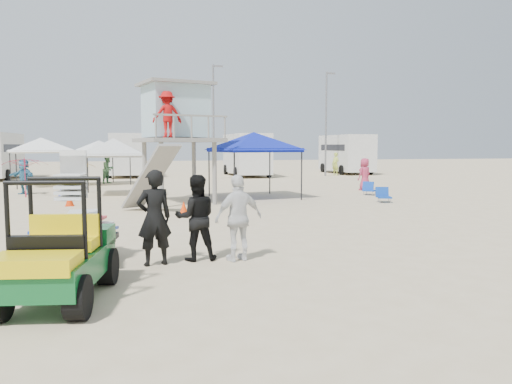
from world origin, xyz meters
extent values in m
plane|color=beige|center=(0.00, 0.00, 0.00)|extent=(140.00, 140.00, 0.00)
cube|color=#0D5624|center=(-3.35, -0.24, 0.54)|extent=(1.59, 2.60, 0.43)
cube|color=yellow|center=(-3.35, -0.24, 0.80)|extent=(1.21, 0.85, 0.23)
cylinder|color=black|center=(-3.89, -1.12, 0.31)|extent=(0.37, 0.66, 0.62)
cube|color=black|center=(-3.35, 2.06, 0.46)|extent=(1.55, 2.03, 0.12)
cylinder|color=black|center=(-3.89, 2.06, 0.24)|extent=(0.27, 0.51, 0.49)
imported|color=black|center=(-1.85, 1.76, 0.95)|extent=(0.78, 0.60, 1.91)
imported|color=black|center=(-1.00, 2.01, 0.89)|extent=(0.87, 0.68, 1.78)
imported|color=white|center=(-0.15, 1.76, 0.89)|extent=(1.13, 0.71, 1.79)
cylinder|color=gray|center=(-1.66, 11.33, 1.25)|extent=(0.18, 0.18, 2.51)
cube|color=gray|center=(-0.56, 12.43, 2.59)|extent=(3.72, 3.72, 0.16)
cube|color=#A1C3CF|center=(-0.56, 12.73, 3.76)|extent=(2.77, 2.56, 2.11)
imported|color=#B20F0F|center=(-1.36, 11.43, 3.55)|extent=(1.14, 0.65, 1.76)
cylinder|color=black|center=(1.31, 12.14, 1.11)|extent=(0.06, 0.06, 2.22)
pyramid|color=#0F1DA2|center=(2.89, 13.72, 2.97)|extent=(3.91, 3.91, 0.80)
cube|color=#0F1DA2|center=(2.89, 13.72, 2.17)|extent=(3.91, 3.91, 0.18)
cylinder|color=black|center=(-4.68, 15.29, 0.98)|extent=(0.06, 0.06, 1.97)
pyramid|color=silver|center=(-3.32, 16.65, 2.72)|extent=(2.90, 2.90, 0.80)
cube|color=silver|center=(-3.32, 16.65, 1.92)|extent=(2.90, 2.90, 0.18)
cylinder|color=black|center=(-9.20, 21.38, 1.04)|extent=(0.06, 0.06, 2.08)
pyramid|color=white|center=(-7.67, 22.92, 2.83)|extent=(4.09, 4.09, 0.80)
cube|color=white|center=(-7.67, 22.92, 2.03)|extent=(4.09, 4.09, 0.18)
cylinder|color=black|center=(-5.89, 22.09, 0.96)|extent=(0.06, 0.06, 1.92)
pyramid|color=silver|center=(-4.51, 23.47, 2.67)|extent=(3.85, 3.85, 0.80)
cube|color=silver|center=(-4.51, 23.47, 1.87)|extent=(3.85, 3.85, 0.18)
imported|color=red|center=(-7.22, 16.28, 0.93)|extent=(2.59, 2.61, 1.85)
imported|color=gold|center=(-5.12, 17.89, 0.81)|extent=(2.51, 2.50, 1.61)
cone|color=#FF3C08|center=(-0.70, 8.65, 0.25)|extent=(0.34, 0.34, 0.50)
cone|color=red|center=(-4.84, 12.42, 0.25)|extent=(0.34, 0.34, 0.50)
cube|color=#101DB2|center=(-5.25, 14.47, 0.22)|extent=(0.55, 0.51, 0.06)
cube|color=#101DB2|center=(-5.25, 14.71, 0.42)|extent=(0.54, 0.18, 0.44)
cylinder|color=#B2B2B7|center=(-5.47, 14.27, 0.10)|extent=(0.03, 0.03, 0.20)
cube|color=#0E3CA0|center=(7.79, 10.70, 0.22)|extent=(0.66, 0.63, 0.06)
cube|color=#0E3CA0|center=(7.79, 10.94, 0.42)|extent=(0.57, 0.32, 0.44)
cylinder|color=#B2B2B7|center=(7.57, 10.50, 0.10)|extent=(0.03, 0.03, 0.20)
cube|color=#0F3EAC|center=(8.60, 13.76, 0.22)|extent=(0.74, 0.74, 0.06)
cube|color=#0F3EAC|center=(8.60, 14.00, 0.42)|extent=(0.50, 0.50, 0.44)
cylinder|color=#B2B2B7|center=(8.38, 13.56, 0.10)|extent=(0.03, 0.03, 0.20)
cube|color=silver|center=(-3.00, 31.50, 1.75)|extent=(2.50, 6.50, 3.00)
cube|color=black|center=(-3.00, 31.50, 2.20)|extent=(2.54, 5.20, 0.50)
cylinder|color=black|center=(-4.25, 29.42, 0.40)|extent=(0.25, 0.80, 0.80)
cube|color=silver|center=(6.00, 30.00, 1.75)|extent=(2.50, 7.00, 3.00)
cube|color=black|center=(6.00, 30.00, 2.20)|extent=(2.54, 5.60, 0.50)
cylinder|color=black|center=(4.75, 27.76, 0.40)|extent=(0.25, 0.80, 0.80)
cube|color=silver|center=(15.00, 31.50, 1.75)|extent=(2.50, 6.60, 3.00)
cube|color=black|center=(15.00, 31.50, 2.20)|extent=(2.54, 5.28, 0.50)
cylinder|color=black|center=(13.75, 29.39, 0.40)|extent=(0.25, 0.80, 0.80)
cylinder|color=slate|center=(3.00, 27.00, 4.00)|extent=(0.14, 0.14, 8.00)
cylinder|color=slate|center=(12.00, 28.50, 4.00)|extent=(0.14, 0.14, 8.00)
imported|color=#B9CE4D|center=(13.00, 28.90, 0.91)|extent=(0.68, 0.79, 1.83)
imported|color=#508557|center=(-4.06, 24.30, 0.89)|extent=(1.07, 1.10, 1.79)
imported|color=#AF3251|center=(9.49, 16.20, 0.85)|extent=(0.99, 0.85, 1.71)
imported|color=teal|center=(-7.62, 17.88, 0.87)|extent=(1.55, 1.45, 1.74)
camera|label=1|loc=(-2.10, -8.19, 2.38)|focal=35.00mm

